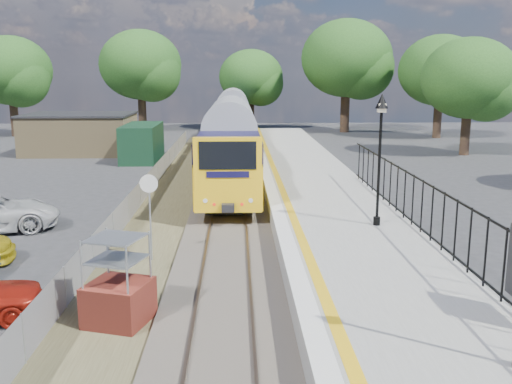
{
  "coord_description": "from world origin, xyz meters",
  "views": [
    {
      "loc": [
        0.37,
        -13.38,
        6.14
      ],
      "look_at": [
        1.04,
        6.6,
        2.0
      ],
      "focal_mm": 40.0,
      "sensor_mm": 36.0,
      "label": 1
    }
  ],
  "objects_px": {
    "train": "(232,126)",
    "speed_sign": "(150,202)",
    "brick_plinth": "(118,282)",
    "victorian_lamp_north": "(381,129)"
  },
  "relations": [
    {
      "from": "train",
      "to": "speed_sign",
      "type": "distance_m",
      "value": 24.39
    },
    {
      "from": "train",
      "to": "brick_plinth",
      "type": "height_order",
      "value": "train"
    },
    {
      "from": "train",
      "to": "speed_sign",
      "type": "relative_size",
      "value": 13.77
    },
    {
      "from": "victorian_lamp_north",
      "to": "speed_sign",
      "type": "xyz_separation_m",
      "value": [
        -7.8,
        -1.13,
        -2.26
      ]
    },
    {
      "from": "brick_plinth",
      "to": "speed_sign",
      "type": "relative_size",
      "value": 0.77
    },
    {
      "from": "victorian_lamp_north",
      "to": "train",
      "type": "xyz_separation_m",
      "value": [
        -5.3,
        23.13,
        -1.96
      ]
    },
    {
      "from": "train",
      "to": "speed_sign",
      "type": "bearing_deg",
      "value": -95.88
    },
    {
      "from": "train",
      "to": "brick_plinth",
      "type": "xyz_separation_m",
      "value": [
        -2.6,
        -29.09,
        -1.24
      ]
    },
    {
      "from": "victorian_lamp_north",
      "to": "train",
      "type": "relative_size",
      "value": 0.11
    },
    {
      "from": "train",
      "to": "speed_sign",
      "type": "xyz_separation_m",
      "value": [
        -2.5,
        -24.26,
        -0.31
      ]
    }
  ]
}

